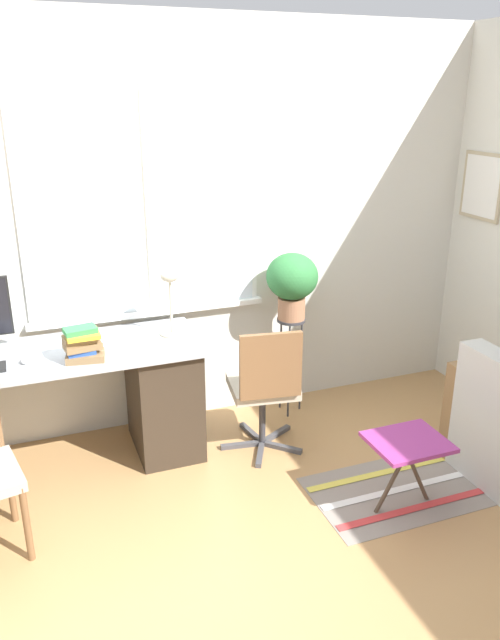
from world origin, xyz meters
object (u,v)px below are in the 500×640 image
at_px(mouse, 24,361).
at_px(desk_lamp, 170,290).
at_px(office_chair_swivel, 265,386).
at_px(book_stack, 83,344).
at_px(plant_stand, 291,336).
at_px(potted_plant, 292,280).
at_px(folding_stool, 408,446).

xyz_separation_m(mouse, desk_lamp, (0.90, 0.15, 0.28)).
relative_size(mouse, office_chair_swivel, 0.08).
relative_size(desk_lamp, book_stack, 1.78).
bearing_deg(desk_lamp, plant_stand, 7.13).
bearing_deg(potted_plant, folding_stool, -83.42).
height_order(book_stack, office_chair_swivel, book_stack).
xyz_separation_m(potted_plant, folding_stool, (0.15, -1.26, -0.62)).
xyz_separation_m(book_stack, office_chair_swivel, (1.09, -0.11, -0.41)).
bearing_deg(desk_lamp, book_stack, -159.81).
relative_size(office_chair_swivel, plant_stand, 1.21).
relative_size(mouse, potted_plant, 0.15).
xyz_separation_m(mouse, plant_stand, (1.78, 0.26, -0.20)).
bearing_deg(mouse, office_chair_swivel, -7.21).
relative_size(book_stack, plant_stand, 0.32).
bearing_deg(book_stack, desk_lamp, 20.19).
xyz_separation_m(office_chair_swivel, plant_stand, (0.37, 0.44, 0.13)).
bearing_deg(office_chair_swivel, mouse, 1.49).
bearing_deg(office_chair_swivel, plant_stand, -121.82).
distance_m(mouse, desk_lamp, 0.95).
bearing_deg(plant_stand, office_chair_swivel, -130.52).
distance_m(mouse, book_stack, 0.34).
bearing_deg(desk_lamp, office_chair_swivel, -32.42).
height_order(book_stack, folding_stool, book_stack).
bearing_deg(potted_plant, book_stack, -167.55).
bearing_deg(mouse, book_stack, -11.31).
xyz_separation_m(book_stack, plant_stand, (1.46, 0.32, -0.28)).
height_order(office_chair_swivel, plant_stand, office_chair_swivel).
bearing_deg(folding_stool, plant_stand, 96.58).
height_order(desk_lamp, plant_stand, desk_lamp).
relative_size(book_stack, folding_stool, 0.54).
bearing_deg(plant_stand, folding_stool, -83.42).
distance_m(book_stack, folding_stool, 1.92).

